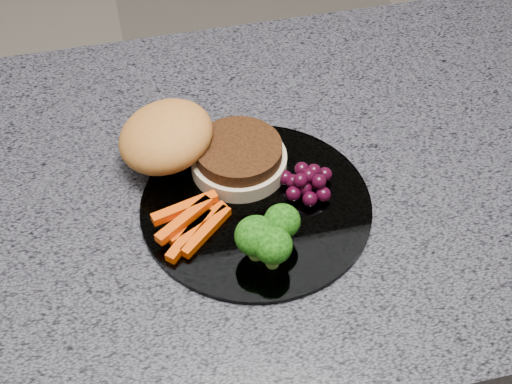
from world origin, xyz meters
TOP-DOWN VIEW (x-y plane):
  - island_cabinet at (0.00, 0.00)m, footprint 1.20×0.60m
  - countertop at (0.00, 0.00)m, footprint 1.20×0.60m
  - plate at (0.10, -0.05)m, footprint 0.26×0.26m
  - burger at (0.05, 0.03)m, footprint 0.22×0.17m
  - carrot_sticks at (0.03, -0.06)m, footprint 0.09×0.08m
  - broccoli at (0.10, -0.12)m, footprint 0.07×0.07m
  - grape_bunch at (0.17, -0.04)m, footprint 0.06×0.05m

SIDE VIEW (x-z plane):
  - island_cabinet at x=0.00m, z-range 0.00..0.86m
  - countertop at x=0.00m, z-range 0.86..0.90m
  - plate at x=0.10m, z-range 0.90..0.91m
  - carrot_sticks at x=0.03m, z-range 0.90..0.92m
  - grape_bunch at x=0.17m, z-range 0.90..0.93m
  - burger at x=0.05m, z-range 0.90..0.96m
  - broccoli at x=0.10m, z-range 0.91..0.96m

